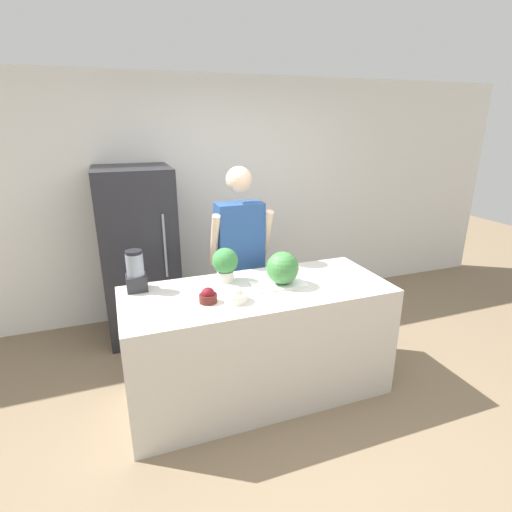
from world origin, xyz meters
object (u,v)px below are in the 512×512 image
refrigerator (139,254)px  blender (136,272)px  potted_plant (225,263)px  watermelon (283,268)px  bowl_cherries (208,296)px  bowl_cream (236,296)px  person (240,260)px

refrigerator → blender: bearing=-95.2°
blender → potted_plant: size_ratio=1.14×
watermelon → bowl_cherries: bearing=-169.9°
bowl_cherries → blender: bearing=138.7°
blender → refrigerator: bearing=84.8°
bowl_cream → potted_plant: size_ratio=0.63×
refrigerator → bowl_cream: bearing=-70.0°
person → bowl_cream: size_ratio=10.24×
person → blender: size_ratio=5.63×
potted_plant → bowl_cream: bearing=-95.4°
bowl_cherries → bowl_cream: 0.19m
refrigerator → bowl_cherries: bearing=-76.1°
bowl_cherries → potted_plant: size_ratio=0.46×
blender → potted_plant: blender is taller
blender → potted_plant: 0.68m
person → blender: (-0.95, -0.40, 0.15)m
watermelon → potted_plant: (-0.39, 0.22, 0.01)m
bowl_cream → potted_plant: bearing=84.6°
bowl_cherries → blender: size_ratio=0.40×
bowl_cream → blender: bearing=144.9°
blender → bowl_cream: bearing=-35.1°
bowl_cream → potted_plant: 0.40m
bowl_cream → person: bearing=70.0°
watermelon → bowl_cream: size_ratio=1.47×
refrigerator → blender: size_ratio=5.50×
refrigerator → person: size_ratio=0.98×
person → bowl_cherries: person is taller
watermelon → person: bearing=100.0°
refrigerator → watermelon: bearing=-53.8°
watermelon → potted_plant: 0.45m
person → watermelon: person is taller
watermelon → blender: 1.11m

